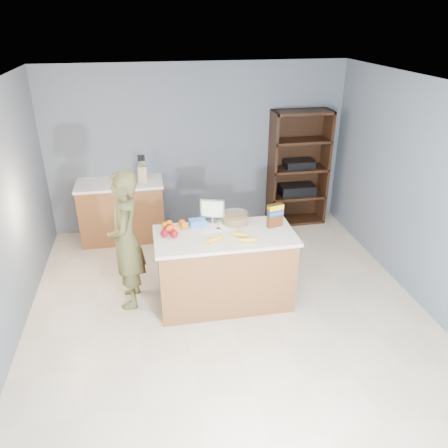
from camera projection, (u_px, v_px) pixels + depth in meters
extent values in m
cube|color=beige|center=(230.00, 316.00, 4.95)|extent=(4.50, 5.00, 0.02)
cube|color=slate|center=(198.00, 148.00, 6.61)|extent=(4.50, 0.02, 2.50)
cube|color=slate|center=(327.00, 422.00, 2.19)|extent=(4.50, 0.02, 2.50)
cube|color=slate|center=(432.00, 201.00, 4.77)|extent=(0.02, 5.00, 2.50)
cube|color=white|center=(231.00, 88.00, 3.86)|extent=(4.50, 5.00, 0.02)
cube|color=brown|center=(225.00, 270.00, 5.02)|extent=(1.50, 0.70, 0.86)
cube|color=silver|center=(225.00, 236.00, 4.83)|extent=(1.56, 0.76, 0.04)
cube|color=black|center=(225.00, 298.00, 5.19)|extent=(1.46, 0.66, 0.10)
cube|color=brown|center=(122.00, 212.00, 6.51)|extent=(1.20, 0.60, 0.86)
cube|color=white|center=(119.00, 183.00, 6.31)|extent=(1.24, 0.62, 0.04)
cube|color=black|center=(295.00, 165.00, 7.00)|extent=(0.90, 0.04, 1.80)
cube|color=black|center=(272.00, 170.00, 6.77)|extent=(0.04, 0.40, 1.80)
cube|color=black|center=(324.00, 167.00, 6.91)|extent=(0.04, 0.40, 1.80)
cube|color=black|center=(294.00, 219.00, 7.23)|extent=(0.90, 0.40, 0.04)
cube|color=black|center=(296.00, 195.00, 7.04)|extent=(0.90, 0.40, 0.04)
cube|color=black|center=(298.00, 169.00, 6.84)|extent=(0.90, 0.40, 0.04)
cube|color=black|center=(301.00, 141.00, 6.65)|extent=(0.90, 0.40, 0.04)
cube|color=black|center=(303.00, 112.00, 6.46)|extent=(0.90, 0.40, 0.04)
cube|color=black|center=(297.00, 190.00, 7.00)|extent=(0.55, 0.32, 0.16)
cube|color=black|center=(299.00, 164.00, 6.81)|extent=(0.45, 0.30, 0.12)
imported|color=#4D4C2A|center=(126.00, 241.00, 4.86)|extent=(0.41, 0.60, 1.62)
cube|color=tan|center=(143.00, 174.00, 6.30)|extent=(0.12, 0.10, 0.22)
cylinder|color=black|center=(139.00, 163.00, 6.23)|extent=(0.02, 0.02, 0.09)
cylinder|color=black|center=(140.00, 163.00, 6.23)|extent=(0.02, 0.02, 0.09)
cylinder|color=black|center=(142.00, 163.00, 6.23)|extent=(0.02, 0.02, 0.09)
cylinder|color=black|center=(143.00, 163.00, 6.24)|extent=(0.02, 0.02, 0.09)
cylinder|color=black|center=(144.00, 163.00, 6.24)|extent=(0.02, 0.02, 0.09)
cube|color=white|center=(213.00, 231.00, 4.87)|extent=(0.25, 0.19, 0.00)
cube|color=white|center=(227.00, 228.00, 4.95)|extent=(0.25, 0.21, 0.00)
ellipsoid|color=yellow|center=(215.00, 239.00, 4.65)|extent=(0.23, 0.13, 0.05)
ellipsoid|color=yellow|center=(214.00, 239.00, 4.66)|extent=(0.23, 0.13, 0.05)
ellipsoid|color=yellow|center=(239.00, 234.00, 4.76)|extent=(0.22, 0.16, 0.05)
ellipsoid|color=yellow|center=(248.00, 240.00, 4.64)|extent=(0.23, 0.09, 0.05)
sphere|color=maroon|center=(169.00, 228.00, 4.86)|extent=(0.09, 0.09, 0.09)
sphere|color=maroon|center=(174.00, 234.00, 4.72)|extent=(0.09, 0.09, 0.09)
sphere|color=maroon|center=(164.00, 233.00, 4.74)|extent=(0.09, 0.09, 0.09)
sphere|color=orange|center=(169.00, 230.00, 4.83)|extent=(0.08, 0.08, 0.08)
sphere|color=orange|center=(169.00, 224.00, 4.96)|extent=(0.08, 0.08, 0.08)
sphere|color=orange|center=(175.00, 229.00, 4.83)|extent=(0.08, 0.08, 0.08)
sphere|color=orange|center=(184.00, 225.00, 4.92)|extent=(0.08, 0.08, 0.08)
sphere|color=orange|center=(165.00, 225.00, 4.92)|extent=(0.08, 0.08, 0.08)
sphere|color=orange|center=(172.00, 228.00, 4.86)|extent=(0.08, 0.08, 0.08)
sphere|color=orange|center=(182.00, 223.00, 4.98)|extent=(0.08, 0.08, 0.08)
cube|color=blue|center=(197.00, 223.00, 4.99)|extent=(0.19, 0.14, 0.08)
cylinder|color=#267219|center=(235.00, 220.00, 5.05)|extent=(0.27, 0.27, 0.09)
cylinder|color=white|center=(235.00, 218.00, 5.04)|extent=(0.30, 0.30, 0.13)
cylinder|color=silver|center=(213.00, 221.00, 5.10)|extent=(0.12, 0.12, 0.01)
cylinder|color=silver|center=(213.00, 219.00, 5.08)|extent=(0.02, 0.02, 0.05)
cube|color=silver|center=(212.00, 208.00, 5.03)|extent=(0.28, 0.11, 0.22)
cube|color=yellow|center=(212.00, 209.00, 5.01)|extent=(0.23, 0.07, 0.18)
cube|color=#592B14|center=(275.00, 216.00, 4.93)|extent=(0.19, 0.10, 0.27)
cube|color=yellow|center=(276.00, 207.00, 4.89)|extent=(0.19, 0.11, 0.06)
cube|color=blue|center=(275.00, 213.00, 4.92)|extent=(0.19, 0.11, 0.05)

